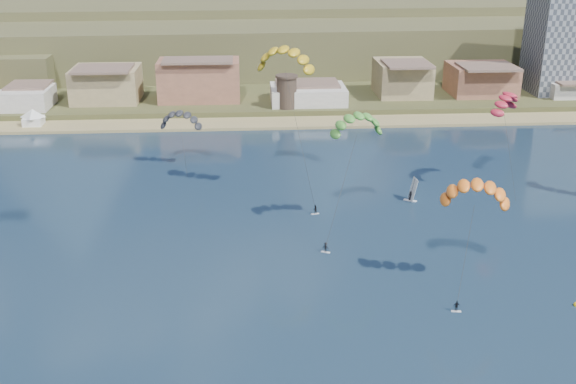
{
  "coord_description": "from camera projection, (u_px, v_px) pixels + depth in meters",
  "views": [
    {
      "loc": [
        -6.28,
        -64.25,
        47.24
      ],
      "look_at": [
        0.0,
        32.0,
        10.0
      ],
      "focal_mm": 43.56,
      "sensor_mm": 36.0,
      "label": 1
    }
  ],
  "objects": [
    {
      "name": "kitesurfer_yellow",
      "position": [
        285.0,
        56.0,
        120.57
      ],
      "size": [
        11.6,
        14.15,
        28.77
      ],
      "color": "silver",
      "rests_on": "ground"
    },
    {
      "name": "distant_kite_red",
      "position": [
        505.0,
        99.0,
        127.57
      ],
      "size": [
        8.12,
        8.92,
        20.01
      ],
      "color": "#262626",
      "rests_on": "ground"
    },
    {
      "name": "foothills",
      "position": [
        310.0,
        21.0,
        291.71
      ],
      "size": [
        940.0,
        210.0,
        18.0
      ],
      "color": "brown",
      "rests_on": "ground"
    },
    {
      "name": "kitesurfer_orange",
      "position": [
        476.0,
        188.0,
        92.68
      ],
      "size": [
        10.22,
        10.86,
        17.19
      ],
      "color": "silver",
      "rests_on": "ground"
    },
    {
      "name": "apartment_tower",
      "position": [
        569.0,
        36.0,
        195.11
      ],
      "size": [
        20.0,
        16.0,
        32.0
      ],
      "color": "gray",
      "rests_on": "ground"
    },
    {
      "name": "distant_kite_dark",
      "position": [
        180.0,
        117.0,
        141.58
      ],
      "size": [
        9.46,
        6.54,
        14.05
      ],
      "color": "#262626",
      "rests_on": "ground"
    },
    {
      "name": "buoy",
      "position": [
        576.0,
        305.0,
        92.16
      ],
      "size": [
        0.79,
        0.79,
        0.79
      ],
      "color": "yellow",
      "rests_on": "ground"
    },
    {
      "name": "beach",
      "position": [
        269.0,
        123.0,
        175.8
      ],
      "size": [
        2200.0,
        12.0,
        0.9
      ],
      "color": "tan",
      "rests_on": "ground"
    },
    {
      "name": "town",
      "position": [
        116.0,
        81.0,
        185.47
      ],
      "size": [
        400.0,
        24.0,
        12.0
      ],
      "color": "silver",
      "rests_on": "ground"
    },
    {
      "name": "kitesurfer_green",
      "position": [
        357.0,
        122.0,
        109.39
      ],
      "size": [
        11.22,
        12.42,
        21.23
      ],
      "color": "silver",
      "rests_on": "ground"
    },
    {
      "name": "windsurfer",
      "position": [
        411.0,
        194.0,
        126.59
      ],
      "size": [
        2.65,
        2.69,
        4.24
      ],
      "color": "silver",
      "rests_on": "ground"
    },
    {
      "name": "watchtower",
      "position": [
        287.0,
        91.0,
        181.34
      ],
      "size": [
        5.82,
        5.82,
        8.6
      ],
      "color": "#47382D",
      "rests_on": "ground"
    },
    {
      "name": "ground",
      "position": [
        307.0,
        380.0,
        77.21
      ],
      "size": [
        2400.0,
        2400.0,
        0.0
      ],
      "primitive_type": "plane",
      "color": "black",
      "rests_on": "ground"
    }
  ]
}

